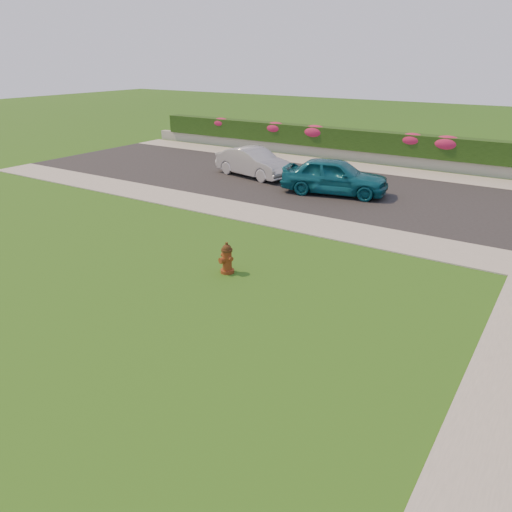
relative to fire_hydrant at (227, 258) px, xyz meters
The scene contains 14 objects.
ground 4.13m from the fire_hydrant, 83.30° to the right, with size 120.00×120.00×0.00m, color black.
street_far 10.91m from the fire_hydrant, 114.50° to the left, with size 26.00×8.00×0.04m, color black.
sidewalk_far 7.40m from the fire_hydrant, 138.30° to the left, with size 24.00×2.00×0.04m, color gray.
sidewalk_beyond 14.93m from the fire_hydrant, 92.00° to the left, with size 34.00×2.00×0.04m, color gray.
retaining_wall 16.43m from the fire_hydrant, 91.82° to the left, with size 34.00×0.40×0.60m, color gray.
hedge 16.54m from the fire_hydrant, 91.80° to the left, with size 32.00×0.90×1.10m, color black.
fire_hydrant is the anchor object (origin of this frame).
sedan_teal 9.16m from the fire_hydrant, 96.45° to the left, with size 1.78×4.43×1.51m, color #0D5366.
sedan_silver 11.49m from the fire_hydrant, 119.68° to the left, with size 1.43×4.10×1.35m, color #ACAEB4.
flower_clump_a 20.60m from the fire_hydrant, 127.07° to the left, with size 1.27×0.81×0.63m, color #B21E47.
flower_clump_b 18.43m from the fire_hydrant, 116.88° to the left, with size 1.38×0.89×0.69m, color #B21E47.
flower_clump_c 17.40m from the fire_hydrant, 109.04° to the left, with size 1.51×0.97×0.75m, color #B21E47.
flower_clump_d 16.45m from the fire_hydrant, 90.19° to the left, with size 1.37×0.88×0.69m, color #B21E47.
flower_clump_e 16.54m from the fire_hydrant, 84.07° to the left, with size 1.52×0.98×0.76m, color #B21E47.
Camera 1 is at (6.98, -5.93, 5.53)m, focal length 35.00 mm.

